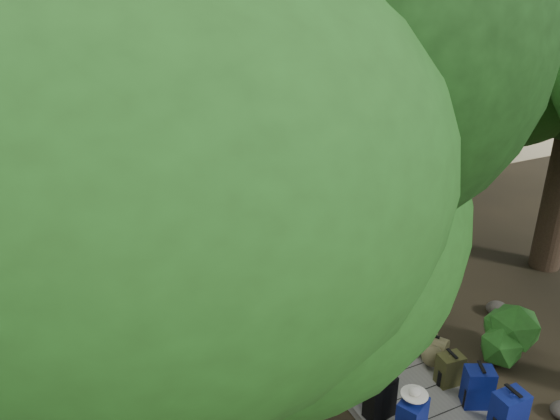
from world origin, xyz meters
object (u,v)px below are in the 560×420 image
backpack_left_c (412,419)px  suitcase_on_boardwalk (380,398)px  backpack_right_b (509,413)px  sun_lounger (254,146)px  backpack_left_d (369,376)px  duffel_right_black (410,332)px  kayak (66,170)px  backpack_right_c (478,385)px  backpack_right_d (450,368)px  duffel_right_khaki (430,345)px  lone_suitcase_on_sand (208,170)px

backpack_left_c → suitcase_on_boardwalk: 0.56m
backpack_right_b → sun_lounger: bearing=82.6°
backpack_left_d → suitcase_on_boardwalk: bearing=-111.3°
duffel_right_black → kayak: (-4.42, 11.65, -0.12)m
backpack_right_c → backpack_left_c: bearing=-148.5°
backpack_left_c → backpack_right_d: backpack_left_c is taller
backpack_left_c → duffel_right_khaki: 1.95m
backpack_right_b → duffel_right_khaki: (0.19, 1.81, -0.21)m
backpack_left_c → backpack_right_c: bearing=-19.4°
duffel_right_black → lone_suitcase_on_sand: size_ratio=0.95×
kayak → suitcase_on_boardwalk: bearing=-86.2°
duffel_right_black → suitcase_on_boardwalk: size_ratio=0.91×
backpack_right_c → lone_suitcase_on_sand: size_ratio=1.07×
backpack_left_c → duffel_right_black: 2.22m
backpack_left_c → backpack_right_c: size_ratio=1.09×
backpack_left_c → sun_lounger: bearing=51.2°
backpack_left_d → backpack_right_d: 1.29m
kayak → sun_lounger: (6.24, -0.49, 0.10)m
backpack_right_d → duffel_right_khaki: size_ratio=1.02×
duffel_right_black → kayak: bearing=110.4°
backpack_right_c → kayak: 13.97m
duffel_right_khaki → lone_suitcase_on_sand: bearing=61.8°
backpack_right_b → backpack_left_d: bearing=130.3°
backpack_left_c → duffel_right_black: (1.35, 1.75, -0.19)m
duffel_right_black → backpack_right_d: bearing=-95.9°
duffel_right_khaki → suitcase_on_boardwalk: (-1.55, -0.78, 0.15)m
backpack_left_d → backpack_right_c: 1.56m
backpack_right_b → backpack_right_d: (0.01, 1.14, -0.11)m
backpack_left_d → kayak: size_ratio=0.18×
backpack_left_d → backpack_left_c: bearing=-95.5°
backpack_right_c → duffel_right_khaki: backpack_right_c is taller
duffel_right_khaki → lone_suitcase_on_sand: lone_suitcase_on_sand is taller
sun_lounger → suitcase_on_boardwalk: bearing=-126.8°
duffel_right_khaki → sun_lounger: bearing=49.8°
duffel_right_khaki → kayak: (-4.49, 12.08, -0.11)m
duffel_right_khaki → sun_lounger: sun_lounger is taller
backpack_right_d → duffel_right_black: 1.11m
suitcase_on_boardwalk → sun_lounger: size_ratio=0.39×
backpack_right_d → duffel_right_black: size_ratio=0.92×
backpack_right_c → duffel_right_khaki: (0.13, 1.19, -0.16)m
backpack_right_b → duffel_right_black: 2.25m
backpack_left_c → backpack_right_d: 1.41m
backpack_left_c → lone_suitcase_on_sand: bearing=60.6°
backpack_right_b → lone_suitcase_on_sand: (-0.40, 11.49, -0.17)m
backpack_right_c → suitcase_on_boardwalk: bearing=-170.3°
sun_lounger → backpack_right_d: bearing=-120.8°
backpack_left_d → backpack_right_b: size_ratio=0.78×
backpack_right_b → sun_lounger: 13.53m
duffel_right_black → duffel_right_khaki: bearing=-80.9°
backpack_right_c → suitcase_on_boardwalk: backpack_right_c is taller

